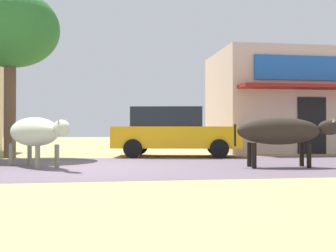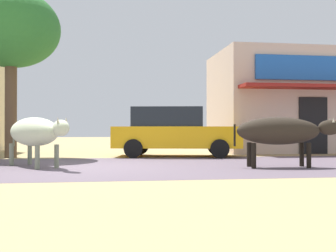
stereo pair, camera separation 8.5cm
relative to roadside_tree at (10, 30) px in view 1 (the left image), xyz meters
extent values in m
plane|color=tan|center=(2.67, -3.59, -4.09)|extent=(80.00, 80.00, 0.00)
cube|color=#5D4F5A|center=(2.67, -3.59, -4.09)|extent=(72.00, 5.91, 0.00)
cube|color=#C7AD9F|center=(11.54, 2.55, -2.06)|extent=(7.99, 4.08, 4.07)
cube|color=blue|center=(11.54, 0.45, -0.92)|extent=(6.39, 0.10, 0.90)
cube|color=black|center=(10.58, 0.48, -3.04)|extent=(1.10, 0.06, 2.10)
cylinder|color=brown|center=(0.00, 0.00, -2.53)|extent=(0.37, 0.37, 3.13)
ellipsoid|color=#2D712E|center=(0.00, 0.00, 0.05)|extent=(3.10, 3.10, 2.48)
cube|color=#ECA813|center=(5.39, -0.11, -3.44)|extent=(4.46, 2.56, 0.70)
cube|color=#1E2328|center=(5.08, -0.05, -2.77)|extent=(2.58, 2.05, 0.64)
cylinder|color=black|center=(6.89, 0.50, -3.79)|extent=(0.62, 0.29, 0.60)
cylinder|color=black|center=(6.55, -1.24, -3.79)|extent=(0.62, 0.29, 0.60)
cylinder|color=black|center=(4.22, 1.03, -3.79)|extent=(0.62, 0.29, 0.60)
cylinder|color=black|center=(3.88, -0.71, -3.79)|extent=(0.62, 0.29, 0.60)
ellipsoid|color=beige|center=(1.30, -3.44, -3.25)|extent=(1.81, 2.16, 0.69)
ellipsoid|color=beige|center=(2.06, -4.53, -3.16)|extent=(0.55, 0.62, 0.36)
cone|color=beige|center=(2.17, -4.51, -2.98)|extent=(0.06, 0.06, 0.12)
cone|color=beige|center=(2.01, -4.63, -2.98)|extent=(0.06, 0.06, 0.12)
cylinder|color=gray|center=(1.90, -3.88, -3.82)|extent=(0.11, 0.11, 0.55)
cylinder|color=gray|center=(1.51, -4.15, -3.82)|extent=(0.11, 0.11, 0.55)
cylinder|color=gray|center=(1.09, -2.73, -3.82)|extent=(0.11, 0.11, 0.55)
cylinder|color=gray|center=(0.69, -3.01, -3.82)|extent=(0.11, 0.11, 0.55)
cylinder|color=gray|center=(0.64, -2.52, -3.35)|extent=(0.05, 0.05, 0.55)
ellipsoid|color=#2C251C|center=(7.09, -4.45, -3.23)|extent=(2.05, 0.82, 0.65)
ellipsoid|color=#2C251C|center=(8.34, -4.57, -3.14)|extent=(0.58, 0.33, 0.36)
cone|color=beige|center=(8.40, -4.47, -2.96)|extent=(0.06, 0.06, 0.12)
cone|color=beige|center=(8.38, -4.67, -2.96)|extent=(0.06, 0.06, 0.12)
cylinder|color=black|center=(7.76, -4.29, -3.80)|extent=(0.11, 0.11, 0.59)
cylinder|color=black|center=(7.72, -4.73, -3.80)|extent=(0.11, 0.11, 0.59)
cylinder|color=black|center=(6.47, -4.17, -3.80)|extent=(0.11, 0.11, 0.59)
cylinder|color=black|center=(6.43, -4.61, -3.80)|extent=(0.11, 0.11, 0.59)
cylinder|color=black|center=(6.05, -4.35, -3.33)|extent=(0.05, 0.05, 0.52)
cylinder|color=#262633|center=(8.51, 1.03, -3.69)|extent=(0.14, 0.14, 0.81)
cylinder|color=#262633|center=(8.51, 0.85, -3.69)|extent=(0.14, 0.14, 0.81)
cube|color=maroon|center=(8.51, 0.94, -2.99)|extent=(0.33, 0.44, 0.58)
sphere|color=tan|center=(8.51, 0.94, -2.60)|extent=(0.22, 0.22, 0.22)
cylinder|color=maroon|center=(8.51, 1.20, -2.97)|extent=(0.09, 0.09, 0.52)
cylinder|color=maroon|center=(8.51, 0.68, -2.97)|extent=(0.09, 0.09, 0.52)
camera|label=1|loc=(3.00, -13.72, -3.19)|focal=43.94mm
camera|label=2|loc=(3.08, -13.73, -3.19)|focal=43.94mm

